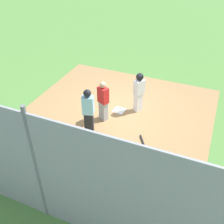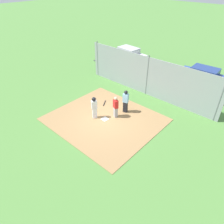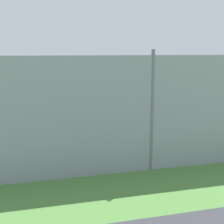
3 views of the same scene
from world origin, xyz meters
name	(u,v)px [view 1 (image 1 of 3)]	position (x,y,z in m)	size (l,w,h in m)	color
ground_plane	(119,111)	(0.00, 0.00, 0.00)	(140.00, 140.00, 0.00)	#51843D
dirt_infield	(119,111)	(0.00, 0.00, 0.01)	(7.20, 6.40, 0.03)	#9E774C
home_plate	(119,110)	(0.00, 0.00, 0.04)	(0.44, 0.44, 0.02)	white
catcher	(103,100)	(-0.35, -0.75, 0.86)	(0.45, 0.40, 1.61)	#9E9EA3
umpire	(88,111)	(-0.47, -1.68, 0.96)	(0.44, 0.36, 1.76)	black
runner	(139,90)	(0.67, 0.32, 0.96)	(0.41, 0.46, 1.64)	silver
baseball_bat	(143,142)	(1.47, -1.49, 0.06)	(0.06, 0.06, 0.75)	black
backstop_fence	(38,170)	(0.00, -5.01, 1.60)	(12.00, 0.10, 3.35)	#93999E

